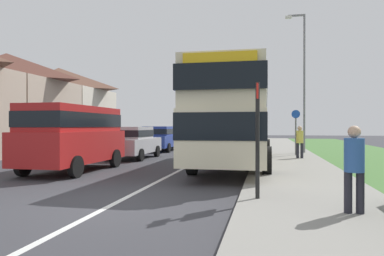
# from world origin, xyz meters

# --- Properties ---
(ground_plane) EXTENTS (120.00, 120.00, 0.00)m
(ground_plane) POSITION_xyz_m (0.00, 0.00, 0.00)
(ground_plane) COLOR #38383D
(lane_marking_centre) EXTENTS (0.14, 60.00, 0.01)m
(lane_marking_centre) POSITION_xyz_m (0.00, 8.00, 0.00)
(lane_marking_centre) COLOR silver
(lane_marking_centre) RESTS_ON ground_plane
(pavement_near_side) EXTENTS (3.20, 68.00, 0.12)m
(pavement_near_side) POSITION_xyz_m (4.20, 6.00, 0.06)
(pavement_near_side) COLOR gray
(pavement_near_side) RESTS_ON ground_plane
(double_decker_bus) EXTENTS (2.80, 11.30, 3.70)m
(double_decker_bus) POSITION_xyz_m (1.95, 7.82, 2.14)
(double_decker_bus) COLOR beige
(double_decker_bus) RESTS_ON ground_plane
(parked_van_red) EXTENTS (2.11, 4.95, 2.38)m
(parked_van_red) POSITION_xyz_m (-3.75, 4.74, 1.40)
(parked_van_red) COLOR #B21E1E
(parked_van_red) RESTS_ON ground_plane
(parked_car_silver) EXTENTS (1.87, 4.19, 1.63)m
(parked_car_silver) POSITION_xyz_m (-3.48, 10.05, 0.90)
(parked_car_silver) COLOR #B7B7BC
(parked_car_silver) RESTS_ON ground_plane
(parked_car_blue) EXTENTS (2.00, 4.56, 1.64)m
(parked_car_blue) POSITION_xyz_m (-3.75, 15.79, 0.91)
(parked_car_blue) COLOR navy
(parked_car_blue) RESTS_ON ground_plane
(parked_car_dark_green) EXTENTS (1.92, 3.99, 1.58)m
(parked_car_dark_green) POSITION_xyz_m (-3.46, 20.74, 0.87)
(parked_car_dark_green) COLOR #19472D
(parked_car_dark_green) RESTS_ON ground_plane
(pedestrian_at_stop) EXTENTS (0.34, 0.34, 1.67)m
(pedestrian_at_stop) POSITION_xyz_m (4.71, -0.50, 0.98)
(pedestrian_at_stop) COLOR #23232D
(pedestrian_at_stop) RESTS_ON ground_plane
(pedestrian_walking_away) EXTENTS (0.34, 0.34, 1.67)m
(pedestrian_walking_away) POSITION_xyz_m (4.76, 10.68, 0.98)
(pedestrian_walking_away) COLOR #23232D
(pedestrian_walking_away) RESTS_ON ground_plane
(bus_stop_sign) EXTENTS (0.09, 0.52, 2.60)m
(bus_stop_sign) POSITION_xyz_m (3.00, 0.50, 1.54)
(bus_stop_sign) COLOR black
(bus_stop_sign) RESTS_ON ground_plane
(cycle_route_sign) EXTENTS (0.44, 0.08, 2.52)m
(cycle_route_sign) POSITION_xyz_m (4.71, 12.48, 1.43)
(cycle_route_sign) COLOR slate
(cycle_route_sign) RESTS_ON ground_plane
(street_lamp_mid) EXTENTS (1.14, 0.20, 8.18)m
(street_lamp_mid) POSITION_xyz_m (5.25, 14.51, 4.65)
(street_lamp_mid) COLOR slate
(street_lamp_mid) RESTS_ON ground_plane
(house_terrace_far_side) EXTENTS (7.35, 17.59, 6.33)m
(house_terrace_far_side) POSITION_xyz_m (-13.12, 12.81, 3.17)
(house_terrace_far_side) COLOR tan
(house_terrace_far_side) RESTS_ON ground_plane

